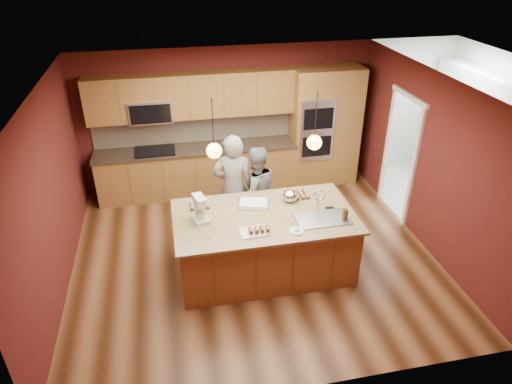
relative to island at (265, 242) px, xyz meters
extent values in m
plane|color=#3E210F|center=(-0.10, 0.37, -0.48)|extent=(5.50, 5.50, 0.00)
plane|color=silver|center=(-0.10, 0.37, 2.22)|extent=(5.50, 5.50, 0.00)
plane|color=#4E1815|center=(-0.10, 2.87, 0.87)|extent=(5.50, 0.00, 5.50)
plane|color=#4E1815|center=(-0.10, -2.13, 0.87)|extent=(5.50, 0.00, 5.50)
plane|color=#4E1815|center=(-2.85, 0.37, 0.87)|extent=(0.00, 5.00, 5.00)
plane|color=#4E1815|center=(2.65, 0.37, 0.87)|extent=(0.00, 5.00, 5.00)
cube|color=brown|center=(-0.75, 2.57, -0.03)|extent=(3.70, 0.60, 0.90)
cube|color=black|center=(-0.75, 2.56, 0.43)|extent=(3.74, 0.64, 0.04)
cube|color=#C4B292|center=(-0.75, 2.85, 0.74)|extent=(3.70, 0.03, 0.56)
cube|color=brown|center=(-0.75, 2.69, 1.42)|extent=(3.70, 0.36, 0.80)
cube|color=black|center=(-1.50, 2.55, 0.46)|extent=(0.72, 0.52, 0.03)
cube|color=silver|center=(-1.50, 2.67, 1.20)|extent=(0.76, 0.40, 0.40)
cube|color=brown|center=(1.50, 2.57, 0.67)|extent=(0.80, 0.60, 2.30)
cube|color=silver|center=(1.50, 2.27, 0.72)|extent=(0.66, 0.04, 1.20)
cube|color=brown|center=(2.15, 2.57, 0.67)|extent=(0.50, 0.60, 2.30)
plane|color=beige|center=(3.55, 1.57, -0.48)|extent=(2.60, 2.60, 0.00)
plane|color=beige|center=(4.45, 1.57, 0.87)|extent=(0.00, 2.70, 2.70)
cube|color=silver|center=(4.25, 1.57, 1.47)|extent=(0.35, 2.40, 0.75)
cylinder|color=black|center=(-0.68, 0.00, 1.87)|extent=(0.01, 0.01, 0.70)
sphere|color=#EEAE55|center=(-0.68, 0.00, 1.52)|extent=(0.20, 0.20, 0.20)
cylinder|color=black|center=(0.65, 0.00, 1.87)|extent=(0.01, 0.01, 0.70)
sphere|color=#EEAE55|center=(0.65, 0.00, 1.52)|extent=(0.20, 0.20, 0.20)
cube|color=brown|center=(-0.02, 0.00, -0.03)|extent=(2.46, 1.33, 0.90)
cube|color=#C9B97A|center=(-0.02, 0.00, 0.44)|extent=(2.56, 1.43, 0.04)
cube|color=silver|center=(0.75, -0.25, 0.38)|extent=(0.74, 0.43, 0.18)
imported|color=black|center=(-0.31, 0.97, 0.42)|extent=(0.71, 0.51, 1.80)
imported|color=gray|center=(0.05, 0.97, 0.29)|extent=(0.86, 0.73, 1.55)
cube|color=silver|center=(-0.91, 0.03, 0.49)|extent=(0.26, 0.30, 0.06)
cube|color=silver|center=(-0.91, 0.15, 0.65)|extent=(0.12, 0.10, 0.26)
cube|color=silver|center=(-0.91, 0.05, 0.79)|extent=(0.19, 0.29, 0.10)
cylinder|color=silver|center=(-0.91, -0.01, 0.56)|extent=(0.15, 0.15, 0.14)
cube|color=silver|center=(-0.11, 0.32, 0.48)|extent=(0.53, 0.45, 0.03)
cube|color=white|center=(-0.11, 0.32, 0.50)|extent=(0.46, 0.38, 0.02)
cube|color=silver|center=(-0.25, -0.38, 0.47)|extent=(0.39, 0.30, 0.02)
ellipsoid|color=silver|center=(0.44, 0.31, 0.55)|extent=(0.23, 0.23, 0.19)
cylinder|color=silver|center=(0.32, -0.48, 0.47)|extent=(0.20, 0.20, 0.01)
cylinder|color=#372313|center=(1.05, -0.33, 0.54)|extent=(0.08, 0.08, 0.16)
cube|color=black|center=(0.95, 0.00, 0.47)|extent=(0.13, 0.09, 0.01)
cube|color=silver|center=(4.11, 1.27, -0.02)|extent=(0.65, 0.66, 0.92)
cube|color=silver|center=(4.11, 1.95, 0.07)|extent=(0.86, 0.88, 1.11)
camera|label=1|loc=(-1.23, -5.30, 3.92)|focal=32.00mm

